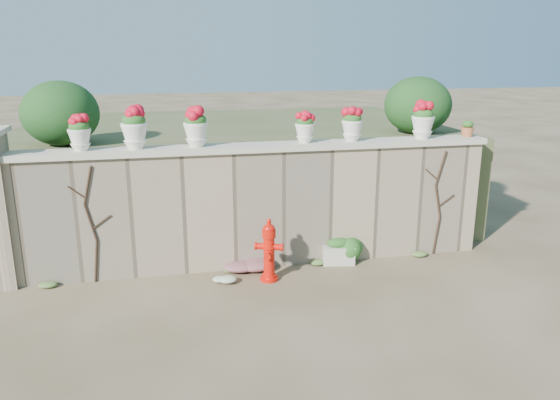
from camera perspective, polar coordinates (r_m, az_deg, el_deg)
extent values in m
plane|color=brown|center=(7.99, 0.00, -11.41)|extent=(80.00, 80.00, 0.00)
cube|color=gray|center=(9.26, -2.34, -0.89)|extent=(8.00, 0.40, 2.00)
cube|color=beige|center=(9.02, -2.42, 5.52)|extent=(8.10, 0.52, 0.10)
cube|color=#384C23|center=(12.33, -4.89, 3.24)|extent=(9.00, 6.00, 2.00)
ellipsoid|color=#143814|center=(10.16, -21.97, 8.40)|extent=(1.30, 1.30, 1.10)
ellipsoid|color=#143814|center=(11.15, 14.19, 9.59)|extent=(1.30, 1.30, 1.10)
cylinder|color=black|center=(9.22, -18.66, -6.09)|extent=(0.12, 0.04, 0.70)
cylinder|color=black|center=(9.01, -19.18, -2.25)|extent=(0.17, 0.04, 0.61)
cylinder|color=black|center=(8.85, -19.46, 1.46)|extent=(0.18, 0.04, 0.61)
cylinder|color=black|center=(8.99, -18.14, -2.19)|extent=(0.30, 0.02, 0.22)
cylinder|color=black|center=(8.90, -20.51, 0.77)|extent=(0.25, 0.02, 0.21)
cylinder|color=black|center=(10.30, 16.02, -3.59)|extent=(0.12, 0.04, 0.70)
cylinder|color=black|center=(10.10, 16.17, -0.11)|extent=(0.17, 0.04, 0.61)
cylinder|color=black|center=(9.96, 16.48, 3.21)|extent=(0.18, 0.04, 0.61)
cylinder|color=black|center=(10.17, 16.99, -0.06)|extent=(0.30, 0.02, 0.22)
cylinder|color=black|center=(9.90, 15.54, 2.62)|extent=(0.25, 0.02, 0.21)
cylinder|color=red|center=(8.93, -1.14, -8.19)|extent=(0.29, 0.29, 0.05)
cylinder|color=red|center=(8.78, -1.15, -5.85)|extent=(0.18, 0.18, 0.65)
cylinder|color=red|center=(8.72, -1.16, -4.90)|extent=(0.22, 0.22, 0.04)
cylinder|color=red|center=(8.65, -1.17, -3.54)|extent=(0.22, 0.22, 0.13)
ellipsoid|color=red|center=(8.61, -1.17, -2.88)|extent=(0.20, 0.20, 0.15)
cylinder|color=red|center=(8.59, -1.18, -2.35)|extent=(0.07, 0.07, 0.10)
cylinder|color=red|center=(8.75, -2.11, -4.84)|extent=(0.17, 0.15, 0.10)
cylinder|color=red|center=(8.70, -0.21, -4.95)|extent=(0.17, 0.15, 0.10)
cylinder|color=red|center=(8.65, -1.29, -5.81)|extent=(0.12, 0.13, 0.09)
cube|color=beige|center=(9.60, 6.10, -5.68)|extent=(0.59, 0.40, 0.32)
ellipsoid|color=#1E5119|center=(9.52, 6.13, -4.48)|extent=(0.45, 0.32, 0.16)
ellipsoid|color=#1E5119|center=(9.61, 7.50, -4.98)|extent=(0.57, 0.51, 0.54)
ellipsoid|color=#B12366|center=(9.24, -3.31, -6.79)|extent=(0.85, 0.56, 0.23)
ellipsoid|color=white|center=(8.82, -6.06, -8.20)|extent=(0.44, 0.35, 0.16)
ellipsoid|color=#1E5119|center=(8.92, -20.28, 7.23)|extent=(0.30, 0.30, 0.18)
ellipsoid|color=red|center=(8.91, -20.33, 7.71)|extent=(0.26, 0.26, 0.19)
ellipsoid|color=#1E5119|center=(8.83, -15.04, 8.06)|extent=(0.36, 0.36, 0.22)
ellipsoid|color=red|center=(8.82, -15.08, 8.64)|extent=(0.31, 0.31, 0.22)
ellipsoid|color=#1E5119|center=(8.84, -8.82, 8.28)|extent=(0.34, 0.34, 0.21)
ellipsoid|color=red|center=(8.83, -8.84, 8.83)|extent=(0.30, 0.30, 0.21)
ellipsoid|color=#1E5119|center=(9.13, 2.62, 8.21)|extent=(0.28, 0.28, 0.17)
ellipsoid|color=red|center=(9.12, 2.63, 8.65)|extent=(0.25, 0.25, 0.18)
ellipsoid|color=#1E5119|center=(9.37, 7.58, 8.49)|extent=(0.31, 0.31, 0.19)
ellipsoid|color=red|center=(9.36, 7.59, 8.96)|extent=(0.27, 0.27, 0.19)
ellipsoid|color=#1E5119|center=(9.87, 14.76, 8.71)|extent=(0.34, 0.34, 0.21)
ellipsoid|color=red|center=(9.86, 14.79, 9.21)|extent=(0.30, 0.30, 0.21)
ellipsoid|color=#1E5119|center=(10.32, 19.04, 7.43)|extent=(0.19, 0.19, 0.13)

